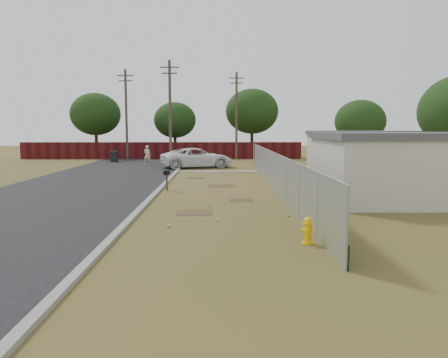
{
  "coord_description": "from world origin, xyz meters",
  "views": [
    {
      "loc": [
        0.17,
        -21.73,
        3.3
      ],
      "look_at": [
        0.39,
        -2.96,
        1.1
      ],
      "focal_mm": 35.0,
      "sensor_mm": 36.0,
      "label": 1
    }
  ],
  "objects_px": {
    "mailbox": "(167,174)",
    "pickup_truck": "(197,158)",
    "fire_hydrant": "(308,231)",
    "pedestrian": "(147,155)",
    "trash_bin": "(114,156)"
  },
  "relations": [
    {
      "from": "mailbox",
      "to": "pickup_truck",
      "type": "distance_m",
      "value": 13.3
    },
    {
      "from": "pickup_truck",
      "to": "pedestrian",
      "type": "bearing_deg",
      "value": 41.63
    },
    {
      "from": "pickup_truck",
      "to": "trash_bin",
      "type": "bearing_deg",
      "value": 34.93
    },
    {
      "from": "fire_hydrant",
      "to": "pickup_truck",
      "type": "xyz_separation_m",
      "value": [
        -4.36,
        24.12,
        0.44
      ]
    },
    {
      "from": "pickup_truck",
      "to": "mailbox",
      "type": "bearing_deg",
      "value": 158.12
    },
    {
      "from": "fire_hydrant",
      "to": "pedestrian",
      "type": "relative_size",
      "value": 0.46
    },
    {
      "from": "fire_hydrant",
      "to": "pedestrian",
      "type": "bearing_deg",
      "value": 108.41
    },
    {
      "from": "mailbox",
      "to": "pedestrian",
      "type": "height_order",
      "value": "pedestrian"
    },
    {
      "from": "pickup_truck",
      "to": "pedestrian",
      "type": "height_order",
      "value": "pedestrian"
    },
    {
      "from": "trash_bin",
      "to": "fire_hydrant",
      "type": "bearing_deg",
      "value": -67.28
    },
    {
      "from": "fire_hydrant",
      "to": "pickup_truck",
      "type": "height_order",
      "value": "pickup_truck"
    },
    {
      "from": "mailbox",
      "to": "pedestrian",
      "type": "xyz_separation_m",
      "value": [
        -3.63,
        15.96,
        0.04
      ]
    },
    {
      "from": "pickup_truck",
      "to": "trash_bin",
      "type": "distance_m",
      "value": 10.56
    },
    {
      "from": "fire_hydrant",
      "to": "pickup_truck",
      "type": "distance_m",
      "value": 24.52
    },
    {
      "from": "fire_hydrant",
      "to": "pedestrian",
      "type": "xyz_separation_m",
      "value": [
        -8.93,
        26.81,
        0.5
      ]
    }
  ]
}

